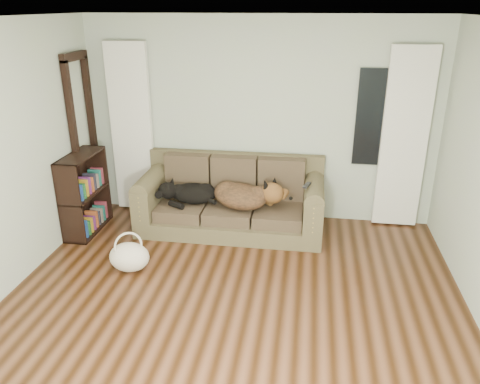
# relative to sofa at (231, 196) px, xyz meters

# --- Properties ---
(floor) EXTENTS (5.00, 5.00, 0.00)m
(floor) POSITION_rel_sofa_xyz_m (0.29, -1.97, -0.45)
(floor) COLOR black
(floor) RESTS_ON ground
(ceiling) EXTENTS (5.00, 5.00, 0.00)m
(ceiling) POSITION_rel_sofa_xyz_m (0.29, -1.97, 2.15)
(ceiling) COLOR white
(ceiling) RESTS_ON ground
(wall_back) EXTENTS (4.50, 0.04, 2.60)m
(wall_back) POSITION_rel_sofa_xyz_m (0.29, 0.53, 0.85)
(wall_back) COLOR #ACBF9E
(wall_back) RESTS_ON ground
(curtain_left) EXTENTS (0.55, 0.08, 2.25)m
(curtain_left) POSITION_rel_sofa_xyz_m (-1.41, 0.45, 0.70)
(curtain_left) COLOR white
(curtain_left) RESTS_ON ground
(curtain_right) EXTENTS (0.55, 0.08, 2.25)m
(curtain_right) POSITION_rel_sofa_xyz_m (2.09, 0.45, 0.70)
(curtain_right) COLOR white
(curtain_right) RESTS_ON ground
(window_pane) EXTENTS (0.50, 0.03, 1.20)m
(window_pane) POSITION_rel_sofa_xyz_m (1.74, 0.50, 0.95)
(window_pane) COLOR black
(window_pane) RESTS_ON wall_back
(door_casing) EXTENTS (0.07, 0.60, 2.10)m
(door_casing) POSITION_rel_sofa_xyz_m (-1.91, 0.07, 0.60)
(door_casing) COLOR black
(door_casing) RESTS_ON ground
(sofa) EXTENTS (2.30, 0.99, 0.94)m
(sofa) POSITION_rel_sofa_xyz_m (0.00, 0.00, 0.00)
(sofa) COLOR #453B28
(sofa) RESTS_ON floor
(dog_black_lab) EXTENTS (0.61, 0.44, 0.25)m
(dog_black_lab) POSITION_rel_sofa_xyz_m (-0.51, -0.02, 0.03)
(dog_black_lab) COLOR black
(dog_black_lab) RESTS_ON sofa
(dog_shepherd) EXTENTS (0.88, 0.78, 0.32)m
(dog_shepherd) POSITION_rel_sofa_xyz_m (0.18, -0.08, 0.04)
(dog_shepherd) COLOR black
(dog_shepherd) RESTS_ON sofa
(tv_remote) EXTENTS (0.11, 0.20, 0.02)m
(tv_remote) POSITION_rel_sofa_xyz_m (0.94, -0.19, 0.28)
(tv_remote) COLOR black
(tv_remote) RESTS_ON sofa
(tote_bag) EXTENTS (0.51, 0.43, 0.32)m
(tote_bag) POSITION_rel_sofa_xyz_m (-0.92, -1.16, -0.29)
(tote_bag) COLOR beige
(tote_bag) RESTS_ON floor
(bookshelf) EXTENTS (0.34, 0.82, 1.01)m
(bookshelf) POSITION_rel_sofa_xyz_m (-1.80, -0.31, 0.05)
(bookshelf) COLOR black
(bookshelf) RESTS_ON floor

